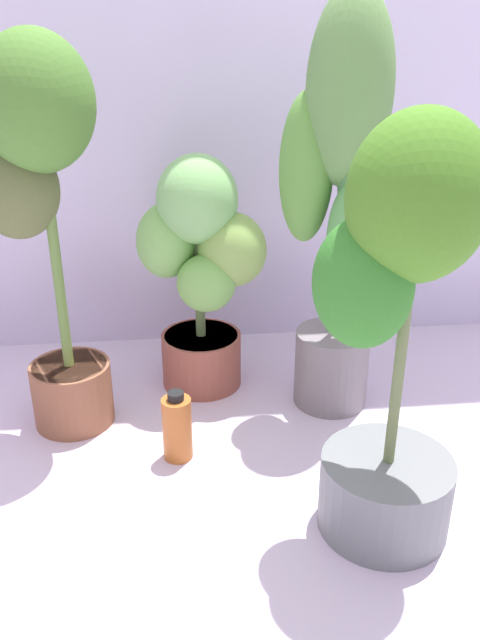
# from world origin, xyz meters

# --- Properties ---
(ground_plane) EXTENTS (8.00, 8.00, 0.00)m
(ground_plane) POSITION_xyz_m (0.00, 0.00, 0.00)
(ground_plane) COLOR silver
(ground_plane) RESTS_ON ground
(mylar_back_wall) EXTENTS (3.20, 0.01, 2.00)m
(mylar_back_wall) POSITION_xyz_m (0.00, 0.86, 1.00)
(mylar_back_wall) COLOR silver
(mylar_back_wall) RESTS_ON ground
(potted_plant_back_right) EXTENTS (0.37, 0.26, 1.06)m
(potted_plant_back_right) POSITION_xyz_m (0.34, 0.40, 0.60)
(potted_plant_back_right) COLOR slate
(potted_plant_back_right) RESTS_ON ground
(potted_plant_back_center) EXTENTS (0.41, 0.28, 0.67)m
(potted_plant_back_center) POSITION_xyz_m (-0.01, 0.54, 0.37)
(potted_plant_back_center) COLOR #974F3E
(potted_plant_back_center) RESTS_ON ground
(potted_plant_back_left) EXTENTS (0.35, 0.29, 0.97)m
(potted_plant_back_left) POSITION_xyz_m (-0.38, 0.38, 0.62)
(potted_plant_back_left) COLOR brown
(potted_plant_back_left) RESTS_ON ground
(potted_plant_front_right) EXTENTS (0.35, 0.28, 0.86)m
(potted_plant_front_right) POSITION_xyz_m (0.32, -0.09, 0.46)
(potted_plant_front_right) COLOR slate
(potted_plant_front_right) RESTS_ON ground
(nutrient_bottle) EXTENTS (0.07, 0.07, 0.18)m
(nutrient_bottle) POSITION_xyz_m (-0.09, 0.19, 0.08)
(nutrient_bottle) COLOR #BA6127
(nutrient_bottle) RESTS_ON ground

